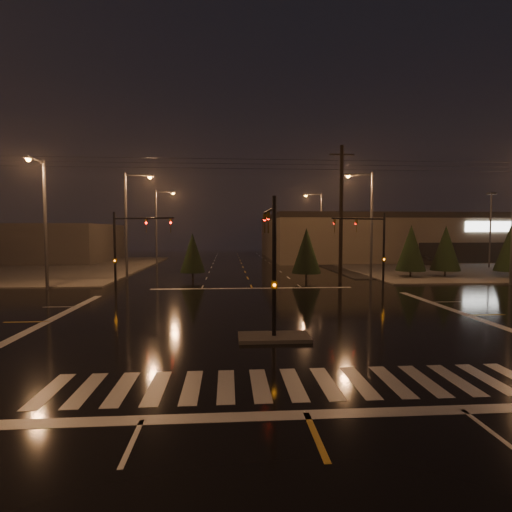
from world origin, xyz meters
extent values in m
plane|color=black|center=(0.00, 0.00, 0.00)|extent=(140.00, 140.00, 0.00)
cube|color=#494641|center=(30.00, 30.00, 0.06)|extent=(36.00, 36.00, 0.12)
cube|color=#494641|center=(0.00, -4.00, 0.07)|extent=(3.00, 1.60, 0.15)
cube|color=beige|center=(0.00, -9.00, 0.01)|extent=(15.00, 2.60, 0.01)
cube|color=beige|center=(0.00, -11.00, 0.01)|extent=(16.00, 0.50, 0.01)
cube|color=beige|center=(0.00, 11.00, 0.01)|extent=(16.00, 0.50, 0.01)
cube|color=brown|center=(35.00, 46.00, 3.50)|extent=(60.00, 28.00, 7.00)
cube|color=black|center=(35.00, 46.00, 6.80)|extent=(60.20, 28.20, 0.80)
cube|color=white|center=(35.00, 31.90, 5.20)|extent=(9.00, 0.20, 1.40)
cube|color=black|center=(35.00, 31.95, 1.60)|extent=(22.00, 0.15, 2.80)
cube|color=#3C3635|center=(-35.00, 42.00, 2.80)|extent=(30.00, 18.00, 5.60)
cylinder|color=black|center=(0.00, -4.00, 3.00)|extent=(0.18, 0.18, 6.00)
cylinder|color=black|center=(0.00, -1.75, 5.50)|extent=(0.12, 4.50, 0.12)
imported|color=#594707|center=(0.00, 0.27, 5.45)|extent=(0.16, 0.20, 1.00)
cube|color=#594707|center=(0.00, -4.00, 2.30)|extent=(0.25, 0.18, 0.35)
cylinder|color=black|center=(10.50, 10.50, 3.00)|extent=(0.18, 0.18, 6.00)
cylinder|color=black|center=(8.15, 9.64, 5.50)|extent=(4.74, 1.82, 0.12)
imported|color=#594707|center=(6.04, 8.88, 5.45)|extent=(0.24, 0.22, 1.00)
cube|color=#594707|center=(10.50, 10.50, 2.30)|extent=(0.25, 0.18, 0.35)
cylinder|color=black|center=(-10.50, 10.50, 3.00)|extent=(0.18, 0.18, 6.00)
cylinder|color=black|center=(-8.15, 9.64, 5.50)|extent=(4.74, 1.82, 0.12)
imported|color=#594707|center=(-6.04, 8.88, 5.45)|extent=(0.24, 0.22, 1.00)
cube|color=#594707|center=(-10.50, 10.50, 2.30)|extent=(0.25, 0.18, 0.35)
cylinder|color=#38383A|center=(-11.50, 18.00, 5.00)|extent=(0.24, 0.24, 10.00)
cylinder|color=#38383A|center=(-10.30, 18.00, 9.80)|extent=(2.40, 0.14, 0.14)
cube|color=#38383A|center=(-9.20, 18.00, 9.75)|extent=(0.70, 0.30, 0.18)
sphere|color=#FF9B2D|center=(-9.20, 18.00, 9.62)|extent=(0.32, 0.32, 0.32)
cylinder|color=#38383A|center=(-11.50, 34.00, 5.00)|extent=(0.24, 0.24, 10.00)
cylinder|color=#38383A|center=(-10.30, 34.00, 9.80)|extent=(2.40, 0.14, 0.14)
cube|color=#38383A|center=(-9.20, 34.00, 9.75)|extent=(0.70, 0.30, 0.18)
sphere|color=#FF9B2D|center=(-9.20, 34.00, 9.62)|extent=(0.32, 0.32, 0.32)
cylinder|color=#38383A|center=(11.50, 16.00, 5.00)|extent=(0.24, 0.24, 10.00)
cylinder|color=#38383A|center=(10.30, 16.00, 9.80)|extent=(2.40, 0.14, 0.14)
cube|color=#38383A|center=(9.20, 16.00, 9.75)|extent=(0.70, 0.30, 0.18)
sphere|color=#FF9B2D|center=(9.20, 16.00, 9.62)|extent=(0.32, 0.32, 0.32)
cylinder|color=#38383A|center=(11.50, 36.00, 5.00)|extent=(0.24, 0.24, 10.00)
cylinder|color=#38383A|center=(10.30, 36.00, 9.80)|extent=(2.40, 0.14, 0.14)
cube|color=#38383A|center=(9.20, 36.00, 9.75)|extent=(0.70, 0.30, 0.18)
sphere|color=#FF9B2D|center=(9.20, 36.00, 9.62)|extent=(0.32, 0.32, 0.32)
cylinder|color=#38383A|center=(-16.00, 11.50, 5.00)|extent=(0.24, 0.24, 10.00)
cylinder|color=#38383A|center=(-16.00, 10.30, 9.80)|extent=(0.14, 2.40, 0.14)
cube|color=#38383A|center=(-16.00, 9.20, 9.75)|extent=(0.30, 0.70, 0.18)
sphere|color=#FF9B2D|center=(-16.00, 9.20, 9.62)|extent=(0.32, 0.32, 0.32)
cylinder|color=black|center=(8.00, 14.00, 6.00)|extent=(0.32, 0.32, 12.00)
cube|color=black|center=(8.00, 14.00, 11.20)|extent=(2.20, 0.12, 0.12)
cylinder|color=black|center=(15.90, 17.16, 0.35)|extent=(0.18, 0.18, 0.70)
cone|color=black|center=(15.90, 17.16, 2.93)|extent=(2.85, 2.85, 4.45)
cylinder|color=black|center=(19.41, 17.18, 0.35)|extent=(0.18, 0.18, 0.70)
cone|color=black|center=(19.41, 17.18, 2.90)|extent=(2.82, 2.82, 4.41)
cylinder|color=black|center=(25.33, 16.02, 0.35)|extent=(0.18, 0.18, 0.70)
cone|color=black|center=(25.33, 16.02, 3.05)|extent=(3.01, 3.01, 4.70)
cylinder|color=black|center=(-5.21, 17.05, 0.35)|extent=(0.18, 0.18, 0.70)
cone|color=black|center=(-5.21, 17.05, 2.54)|extent=(2.35, 2.35, 3.67)
cylinder|color=black|center=(5.27, 15.61, 0.35)|extent=(0.18, 0.18, 0.70)
cone|color=black|center=(5.27, 15.61, 2.79)|extent=(2.67, 2.67, 4.17)
imported|color=black|center=(24.27, 30.70, 0.72)|extent=(3.77, 4.48, 1.45)
camera|label=1|loc=(-1.93, -20.47, 4.53)|focal=28.00mm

